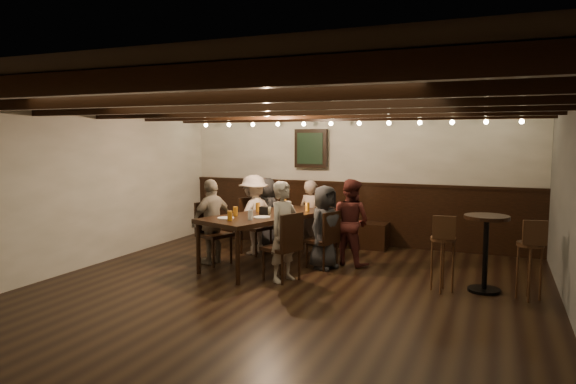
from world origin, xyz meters
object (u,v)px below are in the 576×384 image
at_px(person_right_far, 284,231).
at_px(bar_stool_left, 442,263).
at_px(chair_left_far, 214,245).
at_px(person_bench_left, 266,213).
at_px(bar_stool_right, 529,270).
at_px(person_left_far, 212,221).
at_px(chair_left_near, 255,237).
at_px(high_top_table, 486,242).
at_px(person_bench_right, 350,222).
at_px(person_right_near, 325,227).
at_px(chair_right_far, 282,260).
at_px(person_left_near, 254,214).
at_px(dining_table, 267,218).
at_px(chair_right_near, 323,251).
at_px(person_bench_centre, 311,217).

bearing_deg(person_right_far, bar_stool_left, -62.07).
xyz_separation_m(chair_left_far, person_bench_left, (0.27, 1.33, 0.33)).
distance_m(person_right_far, bar_stool_right, 3.08).
xyz_separation_m(person_bench_left, person_left_far, (-0.30, -1.32, 0.03)).
bearing_deg(chair_left_near, high_top_table, 96.58).
bearing_deg(person_bench_right, person_bench_left, -0.00).
distance_m(person_left_far, bar_stool_left, 3.48).
height_order(person_right_far, high_top_table, person_right_far).
height_order(person_bench_right, person_right_near, person_bench_right).
xyz_separation_m(high_top_table, bar_stool_left, (-0.50, -0.21, -0.27)).
distance_m(chair_right_far, bar_stool_left, 2.10).
xyz_separation_m(chair_left_far, bar_stool_right, (4.43, -0.12, 0.08)).
relative_size(chair_right_far, bar_stool_left, 0.95).
height_order(chair_left_far, bar_stool_right, bar_stool_right).
xyz_separation_m(chair_left_near, person_right_near, (1.39, -0.48, 0.33)).
bearing_deg(person_left_near, chair_left_far, 1.90).
relative_size(high_top_table, bar_stool_left, 0.99).
distance_m(dining_table, bar_stool_right, 3.64).
relative_size(chair_left_near, person_left_near, 0.71).
xyz_separation_m(dining_table, bar_stool_left, (2.60, -0.36, -0.36)).
relative_size(person_bench_left, person_left_near, 0.94).
height_order(dining_table, high_top_table, high_top_table).
height_order(person_left_far, bar_stool_left, person_left_far).
height_order(person_left_far, bar_stool_right, person_left_far).
bearing_deg(person_bench_left, person_left_near, 108.43).
xyz_separation_m(dining_table, person_bench_left, (-0.55, 1.15, -0.10)).
relative_size(chair_left_far, person_right_far, 0.70).
relative_size(dining_table, chair_left_near, 2.44).
bearing_deg(chair_left_near, person_bench_left, -158.19).
bearing_deg(person_bench_right, chair_left_far, 39.80).
xyz_separation_m(chair_right_near, person_right_far, (-0.27, -0.86, 0.42)).
bearing_deg(person_left_near, person_right_far, 59.04).
height_order(chair_left_near, chair_left_far, chair_left_far).
distance_m(bar_stool_left, bar_stool_right, 1.00).
xyz_separation_m(chair_left_far, bar_stool_left, (3.43, -0.17, 0.08)).
bearing_deg(person_right_near, person_bench_left, 74.74).
bearing_deg(chair_right_near, bar_stool_right, -80.93).
xyz_separation_m(chair_right_far, person_bench_right, (0.61, 1.22, 0.38)).
bearing_deg(dining_table, chair_right_near, 32.07).
bearing_deg(person_right_far, person_bench_centre, 26.57).
height_order(chair_left_near, person_left_far, person_left_far).
distance_m(dining_table, person_left_far, 0.88).
bearing_deg(person_right_near, bar_stool_left, -87.84).
xyz_separation_m(person_left_far, bar_stool_left, (3.46, -0.18, -0.29)).
bearing_deg(person_left_far, high_top_table, 109.58).
bearing_deg(person_bench_centre, high_top_table, 176.68).
distance_m(person_bench_right, person_left_near, 1.71).
relative_size(chair_left_near, person_right_far, 0.69).
bearing_deg(chair_right_far, chair_right_near, 0.10).
height_order(chair_left_near, person_right_near, person_right_near).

